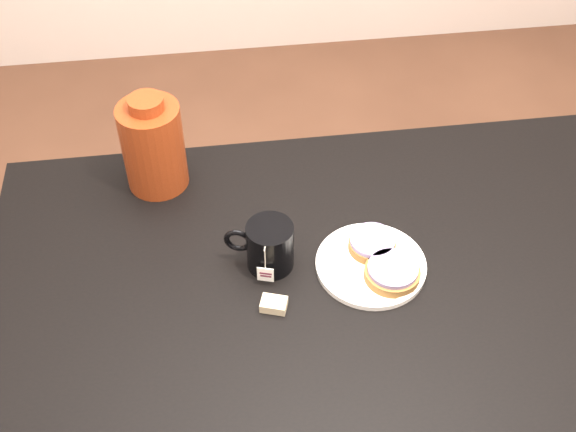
{
  "coord_description": "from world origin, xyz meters",
  "views": [
    {
      "loc": [
        -0.26,
        -0.77,
        1.76
      ],
      "look_at": [
        -0.14,
        0.16,
        0.81
      ],
      "focal_mm": 45.0,
      "sensor_mm": 36.0,
      "label": 1
    }
  ],
  "objects": [
    {
      "name": "table",
      "position": [
        0.0,
        0.0,
        0.67
      ],
      "size": [
        1.4,
        0.9,
        0.75
      ],
      "color": "black",
      "rests_on": "ground_plane"
    },
    {
      "name": "plate",
      "position": [
        0.0,
        0.07,
        0.76
      ],
      "size": [
        0.2,
        0.2,
        0.02
      ],
      "color": "white",
      "rests_on": "table"
    },
    {
      "name": "bagel_back",
      "position": [
        0.01,
        0.1,
        0.77
      ],
      "size": [
        0.1,
        0.1,
        0.03
      ],
      "color": "brown",
      "rests_on": "plate"
    },
    {
      "name": "bagel_front",
      "position": [
        0.03,
        0.03,
        0.77
      ],
      "size": [
        0.14,
        0.14,
        0.03
      ],
      "color": "brown",
      "rests_on": "plate"
    },
    {
      "name": "mug",
      "position": [
        -0.18,
        0.1,
        0.8
      ],
      "size": [
        0.14,
        0.11,
        0.1
      ],
      "rotation": [
        0.0,
        0.0,
        -0.29
      ],
      "color": "black",
      "rests_on": "table"
    },
    {
      "name": "teabag_pouch",
      "position": [
        -0.18,
        -0.0,
        0.76
      ],
      "size": [
        0.05,
        0.04,
        0.02
      ],
      "primitive_type": "cube",
      "rotation": [
        0.0,
        0.0,
        -0.32
      ],
      "color": "#C6B793",
      "rests_on": "table"
    },
    {
      "name": "bagel_package",
      "position": [
        -0.38,
        0.35,
        0.85
      ],
      "size": [
        0.16,
        0.16,
        0.21
      ],
      "rotation": [
        0.0,
        0.0,
        0.41
      ],
      "color": "#5C1C0C",
      "rests_on": "table"
    }
  ]
}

